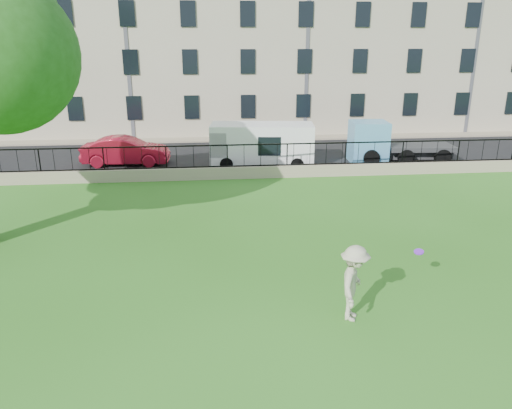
{
  "coord_description": "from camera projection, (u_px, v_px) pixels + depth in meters",
  "views": [
    {
      "loc": [
        -1.01,
        -12.22,
        6.73
      ],
      "look_at": [
        0.57,
        3.5,
        1.43
      ],
      "focal_mm": 35.0,
      "sensor_mm": 36.0,
      "label": 1
    }
  ],
  "objects": [
    {
      "name": "frisbee",
      "position": [
        419.0,
        252.0,
        13.67
      ],
      "size": [
        0.29,
        0.3,
        0.12
      ],
      "primitive_type": "cylinder",
      "rotation": [
        0.21,
        -0.14,
        -0.11
      ],
      "color": "#7925D5"
    },
    {
      "name": "street",
      "position": [
        224.0,
        157.0,
        29.51
      ],
      "size": [
        60.0,
        9.0,
        0.01
      ],
      "primitive_type": "cube",
      "color": "black",
      "rests_on": "ground"
    },
    {
      "name": "iron_railing",
      "position": [
        227.0,
        156.0,
        24.71
      ],
      "size": [
        50.0,
        0.05,
        1.13
      ],
      "color": "black",
      "rests_on": "retaining_wall"
    },
    {
      "name": "sidewalk",
      "position": [
        221.0,
        139.0,
        34.4
      ],
      "size": [
        60.0,
        1.4,
        0.12
      ],
      "primitive_type": "cube",
      "color": "gray",
      "rests_on": "ground"
    },
    {
      "name": "building_row",
      "position": [
        216.0,
        35.0,
        37.56
      ],
      "size": [
        56.4,
        10.4,
        13.8
      ],
      "color": "beige",
      "rests_on": "ground"
    },
    {
      "name": "blue_truck",
      "position": [
        399.0,
        142.0,
        28.11
      ],
      "size": [
        5.6,
        2.32,
        2.3
      ],
      "primitive_type": "cube",
      "rotation": [
        0.0,
        0.0,
        -0.07
      ],
      "color": "#61AEE3",
      "rests_on": "street"
    },
    {
      "name": "retaining_wall",
      "position": [
        228.0,
        173.0,
        24.98
      ],
      "size": [
        50.0,
        0.4,
        0.6
      ],
      "primitive_type": "cube",
      "color": "gray",
      "rests_on": "ground"
    },
    {
      "name": "man",
      "position": [
        354.0,
        283.0,
        12.28
      ],
      "size": [
        1.19,
        1.46,
        1.96
      ],
      "primitive_type": "imported",
      "rotation": [
        0.0,
        0.0,
        1.14
      ],
      "color": "#BDB99A",
      "rests_on": "ground"
    },
    {
      "name": "white_van",
      "position": [
        262.0,
        145.0,
        27.17
      ],
      "size": [
        5.73,
        2.79,
        2.32
      ],
      "primitive_type": "cube",
      "rotation": [
        0.0,
        0.0,
        -0.12
      ],
      "color": "white",
      "rests_on": "street"
    },
    {
      "name": "red_sedan",
      "position": [
        126.0,
        151.0,
        27.52
      ],
      "size": [
        4.8,
        1.88,
        1.56
      ],
      "primitive_type": "imported",
      "rotation": [
        0.0,
        0.0,
        1.52
      ],
      "color": "#B6162E",
      "rests_on": "street"
    },
    {
      "name": "ground",
      "position": [
        248.0,
        294.0,
        13.76
      ],
      "size": [
        120.0,
        120.0,
        0.0
      ],
      "primitive_type": "plane",
      "color": "#2A6217",
      "rests_on": "ground"
    }
  ]
}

